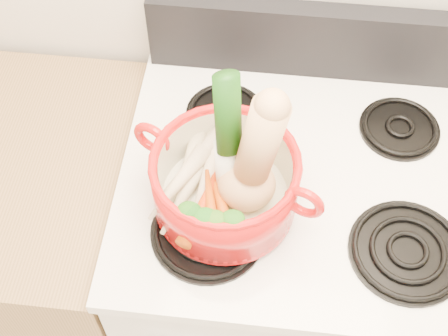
# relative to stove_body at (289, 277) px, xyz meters

# --- Properties ---
(stove_body) EXTENTS (0.76, 0.65, 0.92)m
(stove_body) POSITION_rel_stove_body_xyz_m (0.00, 0.00, 0.00)
(stove_body) COLOR silver
(stove_body) RESTS_ON floor
(cooktop) EXTENTS (0.78, 0.67, 0.03)m
(cooktop) POSITION_rel_stove_body_xyz_m (0.00, 0.00, 0.47)
(cooktop) COLOR white
(cooktop) RESTS_ON stove_body
(control_backsplash) EXTENTS (0.76, 0.05, 0.18)m
(control_backsplash) POSITION_rel_stove_body_xyz_m (0.00, 0.30, 0.58)
(control_backsplash) COLOR black
(control_backsplash) RESTS_ON cooktop
(burner_front_left) EXTENTS (0.22, 0.22, 0.02)m
(burner_front_left) POSITION_rel_stove_body_xyz_m (-0.19, -0.16, 0.50)
(burner_front_left) COLOR black
(burner_front_left) RESTS_ON cooktop
(burner_front_right) EXTENTS (0.22, 0.22, 0.02)m
(burner_front_right) POSITION_rel_stove_body_xyz_m (0.19, -0.16, 0.50)
(burner_front_right) COLOR black
(burner_front_right) RESTS_ON cooktop
(burner_back_left) EXTENTS (0.17, 0.17, 0.02)m
(burner_back_left) POSITION_rel_stove_body_xyz_m (-0.19, 0.14, 0.50)
(burner_back_left) COLOR black
(burner_back_left) RESTS_ON cooktop
(burner_back_right) EXTENTS (0.17, 0.17, 0.02)m
(burner_back_right) POSITION_rel_stove_body_xyz_m (0.19, 0.14, 0.50)
(burner_back_right) COLOR black
(burner_back_right) RESTS_ON cooktop
(dutch_oven) EXTENTS (0.36, 0.36, 0.14)m
(dutch_oven) POSITION_rel_stove_body_xyz_m (-0.16, -0.10, 0.58)
(dutch_oven) COLOR #B7100F
(dutch_oven) RESTS_ON burner_front_left
(pot_handle_left) EXTENTS (0.08, 0.04, 0.08)m
(pot_handle_left) POSITION_rel_stove_body_xyz_m (-0.31, -0.04, 0.62)
(pot_handle_left) COLOR #B7100F
(pot_handle_left) RESTS_ON dutch_oven
(pot_handle_right) EXTENTS (0.08, 0.04, 0.08)m
(pot_handle_right) POSITION_rel_stove_body_xyz_m (-0.02, -0.15, 0.62)
(pot_handle_right) COLOR #B7100F
(pot_handle_right) RESTS_ON dutch_oven
(squash) EXTENTS (0.17, 0.13, 0.29)m
(squash) POSITION_rel_stove_body_xyz_m (-0.12, -0.10, 0.67)
(squash) COLOR tan
(squash) RESTS_ON dutch_oven
(leek) EXTENTS (0.08, 0.11, 0.31)m
(leek) POSITION_rel_stove_body_xyz_m (-0.16, -0.09, 0.69)
(leek) COLOR white
(leek) RESTS_ON dutch_oven
(ginger) EXTENTS (0.09, 0.08, 0.05)m
(ginger) POSITION_rel_stove_body_xyz_m (-0.15, 0.00, 0.56)
(ginger) COLOR tan
(ginger) RESTS_ON dutch_oven
(parsnip_0) EXTENTS (0.13, 0.25, 0.07)m
(parsnip_0) POSITION_rel_stove_body_xyz_m (-0.23, -0.08, 0.56)
(parsnip_0) COLOR beige
(parsnip_0) RESTS_ON dutch_oven
(parsnip_1) EXTENTS (0.07, 0.19, 0.05)m
(parsnip_1) POSITION_rel_stove_body_xyz_m (-0.24, -0.06, 0.56)
(parsnip_1) COLOR beige
(parsnip_1) RESTS_ON dutch_oven
(parsnip_2) EXTENTS (0.09, 0.22, 0.07)m
(parsnip_2) POSITION_rel_stove_body_xyz_m (-0.20, -0.07, 0.58)
(parsnip_2) COLOR beige
(parsnip_2) RESTS_ON dutch_oven
(parsnip_3) EXTENTS (0.12, 0.17, 0.05)m
(parsnip_3) POSITION_rel_stove_body_xyz_m (-0.25, -0.11, 0.58)
(parsnip_3) COLOR beige
(parsnip_3) RESTS_ON dutch_oven
(parsnip_4) EXTENTS (0.14, 0.18, 0.05)m
(parsnip_4) POSITION_rel_stove_body_xyz_m (-0.23, -0.06, 0.58)
(parsnip_4) COLOR beige
(parsnip_4) RESTS_ON dutch_oven
(carrot_0) EXTENTS (0.07, 0.17, 0.05)m
(carrot_0) POSITION_rel_stove_body_xyz_m (-0.17, -0.15, 0.55)
(carrot_0) COLOR #C23709
(carrot_0) RESTS_ON dutch_oven
(carrot_1) EXTENTS (0.08, 0.15, 0.04)m
(carrot_1) POSITION_rel_stove_body_xyz_m (-0.20, -0.16, 0.56)
(carrot_1) COLOR #BB5709
(carrot_1) RESTS_ON dutch_oven
(carrot_2) EXTENTS (0.09, 0.17, 0.05)m
(carrot_2) POSITION_rel_stove_body_xyz_m (-0.17, -0.14, 0.57)
(carrot_2) COLOR #C14509
(carrot_2) RESTS_ON dutch_oven
(carrot_3) EXTENTS (0.06, 0.14, 0.04)m
(carrot_3) POSITION_rel_stove_body_xyz_m (-0.20, -0.14, 0.57)
(carrot_3) COLOR red
(carrot_3) RESTS_ON dutch_oven
(carrot_4) EXTENTS (0.06, 0.16, 0.04)m
(carrot_4) POSITION_rel_stove_body_xyz_m (-0.18, -0.15, 0.58)
(carrot_4) COLOR #C8480A
(carrot_4) RESTS_ON dutch_oven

